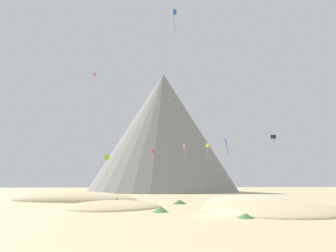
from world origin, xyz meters
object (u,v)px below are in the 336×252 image
at_px(bush_far_right, 117,201).
at_px(rock_massif, 159,134).
at_px(kite_blue_high, 175,16).
at_px(bush_scatter_east, 211,201).
at_px(kite_lime_low, 107,158).
at_px(kite_gold_low, 208,147).
at_px(kite_black_mid, 273,137).
at_px(kite_rainbow_high, 94,75).
at_px(kite_indigo_low, 226,144).
at_px(bush_near_right, 246,216).
at_px(kite_pink_mid, 184,148).
at_px(bush_near_left, 180,202).
at_px(bush_far_left, 160,209).
at_px(kite_cyan_high, 170,102).
at_px(kite_magenta_low, 153,152).

height_order(bush_far_right, rock_massif, rock_massif).
height_order(rock_massif, kite_blue_high, rock_massif).
relative_size(bush_scatter_east, kite_lime_low, 0.29).
distance_m(bush_far_right, kite_gold_low, 38.88).
xyz_separation_m(rock_massif, kite_lime_low, (-18.22, -53.39, -15.04)).
distance_m(kite_black_mid, kite_blue_high, 36.59).
relative_size(kite_black_mid, kite_rainbow_high, 1.05).
xyz_separation_m(bush_scatter_east, kite_gold_low, (7.77, 27.55, 12.98)).
xyz_separation_m(kite_blue_high, kite_indigo_low, (8.09, -8.10, -30.34)).
relative_size(bush_near_right, kite_blue_high, 0.31).
height_order(kite_blue_high, kite_pink_mid, kite_blue_high).
bearing_deg(bush_far_right, bush_near_left, -3.71).
bearing_deg(bush_scatter_east, kite_pink_mid, 85.10).
bearing_deg(kite_indigo_low, rock_massif, -127.85).
distance_m(bush_near_left, bush_near_right, 20.59).
relative_size(bush_near_left, kite_pink_mid, 0.50).
xyz_separation_m(bush_far_left, kite_gold_low, (18.29, 41.89, 13.01)).
height_order(bush_far_right, bush_far_left, bush_far_right).
xyz_separation_m(bush_near_right, kite_pink_mid, (6.05, 59.43, 14.02)).
bearing_deg(kite_gold_low, rock_massif, 25.99).
bearing_deg(rock_massif, bush_far_right, -102.06).
bearing_deg(kite_blue_high, bush_near_left, -43.83).
relative_size(bush_far_left, kite_black_mid, 0.69).
distance_m(kite_blue_high, kite_cyan_high, 31.01).
bearing_deg(bush_near_left, bush_near_right, -82.00).
relative_size(bush_near_right, kite_lime_low, 0.40).
height_order(bush_far_left, kite_lime_low, kite_lime_low).
bearing_deg(kite_gold_low, bush_far_left, 171.18).
bearing_deg(kite_indigo_low, kite_lime_low, -78.86).
distance_m(bush_near_left, kite_blue_high, 41.68).
bearing_deg(kite_blue_high, bush_far_left, -52.39).
relative_size(bush_far_right, bush_scatter_east, 0.90).
bearing_deg(bush_far_left, bush_near_left, 69.95).
xyz_separation_m(bush_near_right, rock_massif, (1.91, 92.49, 23.90)).
relative_size(bush_far_left, kite_blue_high, 0.35).
distance_m(bush_far_right, kite_black_mid, 40.88).
xyz_separation_m(bush_near_left, kite_indigo_low, (9.04, 1.42, 10.24)).
distance_m(kite_cyan_high, kite_indigo_low, 40.89).
distance_m(bush_far_right, kite_indigo_low, 21.96).
distance_m(rock_massif, kite_magenta_low, 43.24).
relative_size(bush_near_right, kite_rainbow_high, 0.65).
distance_m(bush_near_left, kite_pink_mid, 42.39).
xyz_separation_m(bush_far_left, bush_near_left, (4.87, 13.35, -0.03)).
height_order(kite_lime_low, kite_cyan_high, kite_cyan_high).
xyz_separation_m(bush_far_right, kite_cyan_high, (14.79, 37.11, 28.10)).
bearing_deg(kite_indigo_low, kite_cyan_high, -123.89).
xyz_separation_m(kite_lime_low, kite_rainbow_high, (-5.82, 17.00, 26.51)).
distance_m(bush_near_left, kite_gold_low, 34.12).
relative_size(bush_far_left, kite_indigo_low, 0.70).
xyz_separation_m(bush_near_left, kite_lime_low, (-13.44, 18.71, 8.76)).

